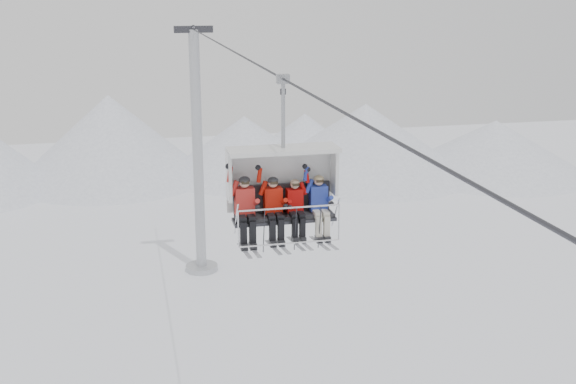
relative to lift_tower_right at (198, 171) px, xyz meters
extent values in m
cone|color=white|center=(-5.00, 22.00, -2.28)|extent=(16.00, 16.00, 7.00)
cone|color=white|center=(6.00, 21.00, -3.28)|extent=(14.00, 14.00, 5.00)
cone|color=white|center=(16.00, 19.00, -2.78)|extent=(18.00, 18.00, 6.00)
cone|color=white|center=(27.00, 17.00, -3.53)|extent=(16.00, 16.00, 4.50)
cone|color=white|center=(12.00, 24.00, -3.53)|extent=(12.00, 12.00, 4.50)
cylinder|color=#A8ABAF|center=(0.00, 0.00, 0.87)|extent=(0.56, 0.56, 13.30)
cylinder|color=#A8ABAF|center=(0.00, 0.00, -5.63)|extent=(1.80, 1.80, 0.30)
cube|color=#303035|center=(0.00, 0.00, 7.52)|extent=(2.00, 0.35, 0.35)
cylinder|color=#303035|center=(0.00, -22.00, 7.52)|extent=(0.06, 50.00, 0.06)
cube|color=black|center=(0.00, -21.57, 4.17)|extent=(2.43, 0.55, 0.10)
cube|color=black|center=(0.00, -21.31, 4.57)|extent=(2.43, 0.10, 0.71)
cube|color=#303035|center=(0.00, -21.57, 4.08)|extent=(2.54, 0.60, 0.08)
cube|color=silver|center=(0.00, -21.09, 5.01)|extent=(2.70, 0.10, 1.61)
cube|color=silver|center=(0.00, -21.49, 5.82)|extent=(2.70, 0.90, 0.10)
cylinder|color=silver|center=(0.00, -22.12, 4.54)|extent=(2.47, 0.04, 0.04)
cylinder|color=silver|center=(0.00, -22.19, 3.67)|extent=(2.47, 0.04, 0.04)
cylinder|color=#92959A|center=(0.00, -21.47, 6.67)|extent=(0.10, 0.10, 1.70)
cube|color=#92959A|center=(0.00, -21.47, 7.52)|extent=(0.30, 0.18, 0.22)
cube|color=red|center=(-0.97, -21.53, 4.60)|extent=(0.46, 0.31, 0.68)
sphere|color=tan|center=(-0.97, -21.57, 5.08)|extent=(0.25, 0.25, 0.25)
cube|color=black|center=(-1.08, -21.97, 3.94)|extent=(0.15, 0.15, 0.55)
cube|color=black|center=(-0.86, -21.97, 3.94)|extent=(0.15, 0.15, 0.55)
cube|color=#AAACB3|center=(-1.08, -22.07, 3.53)|extent=(0.10, 1.69, 0.26)
cube|color=#AAACB3|center=(-0.86, -22.07, 3.53)|extent=(0.10, 1.69, 0.26)
cube|color=#B01507|center=(-0.28, -21.53, 4.58)|extent=(0.44, 0.29, 0.65)
sphere|color=tan|center=(-0.28, -21.57, 5.04)|extent=(0.24, 0.24, 0.24)
cube|color=black|center=(-0.38, -21.97, 3.96)|extent=(0.15, 0.15, 0.52)
cube|color=black|center=(-0.17, -21.97, 3.96)|extent=(0.15, 0.15, 0.52)
cube|color=#AAACB3|center=(-0.38, -22.07, 3.56)|extent=(0.10, 1.69, 0.26)
cube|color=#AAACB3|center=(-0.17, -22.07, 3.56)|extent=(0.10, 1.69, 0.26)
cube|color=#AB0907|center=(0.27, -21.53, 4.54)|extent=(0.40, 0.26, 0.59)
sphere|color=tan|center=(0.27, -21.57, 4.96)|extent=(0.22, 0.22, 0.22)
cube|color=black|center=(0.18, -21.97, 3.98)|extent=(0.13, 0.15, 0.47)
cube|color=black|center=(0.36, -21.97, 3.98)|extent=(0.13, 0.15, 0.47)
cube|color=#AAACB3|center=(0.18, -22.07, 3.61)|extent=(0.09, 1.69, 0.26)
cube|color=#AAACB3|center=(0.36, -22.07, 3.61)|extent=(0.09, 1.69, 0.26)
cube|color=#24379D|center=(0.87, -21.53, 4.57)|extent=(0.43, 0.28, 0.63)
sphere|color=tan|center=(0.87, -21.57, 5.01)|extent=(0.23, 0.23, 0.23)
cube|color=beige|center=(0.77, -21.97, 3.97)|extent=(0.14, 0.15, 0.51)
cube|color=beige|center=(0.98, -21.97, 3.97)|extent=(0.14, 0.15, 0.51)
cube|color=#AAACB3|center=(0.77, -22.07, 3.57)|extent=(0.10, 1.69, 0.26)
cube|color=#AAACB3|center=(0.98, -22.07, 3.57)|extent=(0.10, 1.69, 0.26)
camera|label=1|loc=(-3.66, -38.10, 9.59)|focal=45.00mm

